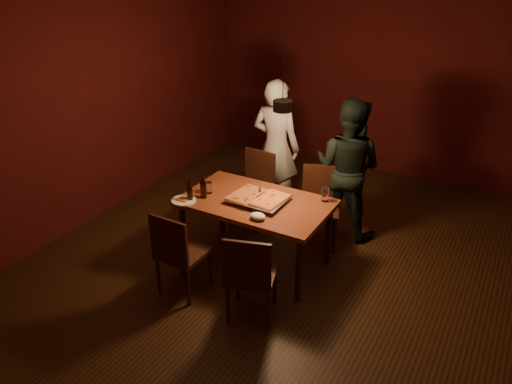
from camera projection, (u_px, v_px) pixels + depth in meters
The scene contains 19 objects.
room_shell at pixel (282, 141), 4.77m from camera, with size 6.00×6.00×6.00m.
dining_table at pixel (256, 207), 5.11m from camera, with size 1.50×0.90×0.75m.
chair_far_left at pixel (255, 181), 6.01m from camera, with size 0.45×0.45×0.49m.
chair_far_right at pixel (320, 198), 5.60m from camera, with size 0.55×0.55×0.49m.
chair_near_left at pixel (177, 247), 4.68m from camera, with size 0.43×0.43×0.49m.
chair_near_right at pixel (250, 271), 4.35m from camera, with size 0.53×0.53×0.49m.
pizza_tray at pixel (259, 199), 5.05m from camera, with size 0.55×0.45×0.05m, color silver.
pizza_meat at pixel (247, 194), 5.09m from camera, with size 0.26×0.42×0.02m, color maroon.
pizza_cheese at pixel (270, 199), 4.98m from camera, with size 0.26×0.41×0.02m, color gold.
spatula at pixel (260, 195), 5.05m from camera, with size 0.09×0.24×0.04m, color silver, non-canonical shape.
beer_bottle_a at pixel (190, 191), 5.03m from camera, with size 0.06×0.06×0.22m.
beer_bottle_b at pixel (203, 187), 5.09m from camera, with size 0.07×0.07×0.25m.
water_glass_left at pixel (209, 188), 5.22m from camera, with size 0.08×0.08×0.12m, color silver.
water_glass_right at pixel (325, 194), 5.04m from camera, with size 0.07×0.07×0.15m, color silver.
plate_slice at pixel (184, 200), 5.06m from camera, with size 0.25×0.25×0.03m.
napkin at pixel (258, 216), 4.72m from camera, with size 0.15×0.12×0.06m, color white.
diner_white at pixel (276, 147), 6.17m from camera, with size 0.62×0.41×1.69m, color silver.
diner_dark at pixel (348, 168), 5.66m from camera, with size 0.80×0.62×1.64m, color black.
pendant_lamp at pixel (283, 105), 4.61m from camera, with size 0.18×0.18×1.10m.
Camera 1 is at (2.01, -4.03, 3.07)m, focal length 35.00 mm.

